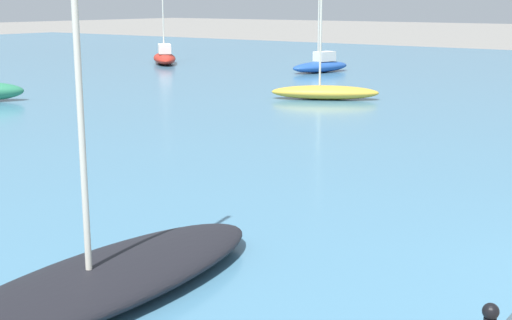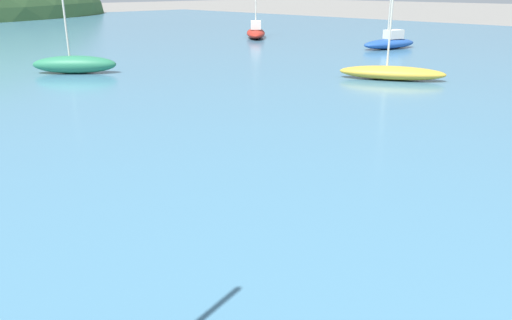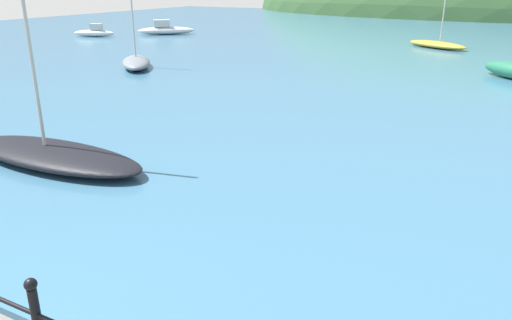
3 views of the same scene
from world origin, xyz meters
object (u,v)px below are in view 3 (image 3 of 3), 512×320
(boat_nearest_quay, at_px, (136,62))
(boat_mid_harbor, at_px, (166,30))
(boat_blue_hull, at_px, (94,32))
(boat_green_fishing, at_px, (437,44))
(boat_far_left, at_px, (53,154))

(boat_nearest_quay, xyz_separation_m, boat_mid_harbor, (-7.68, 12.03, 0.07))
(boat_blue_hull, bearing_deg, boat_green_fishing, 12.30)
(boat_nearest_quay, bearing_deg, boat_green_fishing, 51.63)
(boat_mid_harbor, bearing_deg, boat_green_fishing, 3.96)
(boat_nearest_quay, relative_size, boat_far_left, 0.78)
(boat_green_fishing, distance_m, boat_mid_harbor, 18.25)
(boat_nearest_quay, height_order, boat_mid_harbor, boat_nearest_quay)
(boat_green_fishing, height_order, boat_mid_harbor, boat_green_fishing)
(boat_nearest_quay, distance_m, boat_far_left, 12.19)
(boat_far_left, xyz_separation_m, boat_mid_harbor, (-14.28, 22.28, 0.12))
(boat_green_fishing, xyz_separation_m, boat_blue_hull, (-21.61, -4.71, 0.07))
(boat_far_left, bearing_deg, boat_green_fishing, 80.54)
(boat_mid_harbor, bearing_deg, boat_blue_hull, -134.63)
(boat_far_left, height_order, boat_mid_harbor, boat_far_left)
(boat_green_fishing, bearing_deg, boat_nearest_quay, -128.37)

